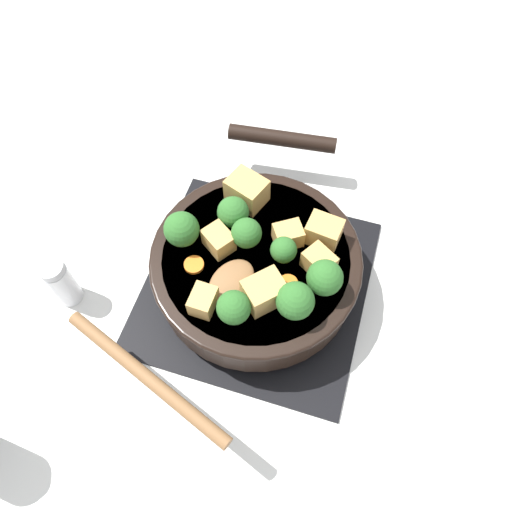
# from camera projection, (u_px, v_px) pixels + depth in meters

# --- Properties ---
(ground_plane) EXTENTS (2.40, 2.40, 0.00)m
(ground_plane) POSITION_uv_depth(u_px,v_px,m) (256.00, 286.00, 0.72)
(ground_plane) COLOR silver
(front_burner_grate) EXTENTS (0.31, 0.31, 0.03)m
(front_burner_grate) POSITION_uv_depth(u_px,v_px,m) (256.00, 282.00, 0.71)
(front_burner_grate) COLOR black
(front_burner_grate) RESTS_ON ground_plane
(skillet_pan) EXTENTS (0.38, 0.28, 0.06)m
(skillet_pan) POSITION_uv_depth(u_px,v_px,m) (256.00, 264.00, 0.67)
(skillet_pan) COLOR black
(skillet_pan) RESTS_ON front_burner_grate
(wooden_spoon) EXTENTS (0.23, 0.23, 0.02)m
(wooden_spoon) POSITION_uv_depth(u_px,v_px,m) (185.00, 333.00, 0.59)
(wooden_spoon) COLOR brown
(wooden_spoon) RESTS_ON skillet_pan
(tofu_cube_center_large) EXTENTS (0.04, 0.05, 0.03)m
(tofu_cube_center_large) POSITION_uv_depth(u_px,v_px,m) (288.00, 235.00, 0.65)
(tofu_cube_center_large) COLOR tan
(tofu_cube_center_large) RESTS_ON skillet_pan
(tofu_cube_near_handle) EXTENTS (0.04, 0.03, 0.03)m
(tofu_cube_near_handle) POSITION_uv_depth(u_px,v_px,m) (203.00, 301.00, 0.60)
(tofu_cube_near_handle) COLOR tan
(tofu_cube_near_handle) RESTS_ON skillet_pan
(tofu_cube_east_chunk) EXTENTS (0.05, 0.05, 0.03)m
(tofu_cube_east_chunk) POSITION_uv_depth(u_px,v_px,m) (217.00, 243.00, 0.64)
(tofu_cube_east_chunk) COLOR tan
(tofu_cube_east_chunk) RESTS_ON skillet_pan
(tofu_cube_west_chunk) EXTENTS (0.06, 0.06, 0.04)m
(tofu_cube_west_chunk) POSITION_uv_depth(u_px,v_px,m) (264.00, 292.00, 0.60)
(tofu_cube_west_chunk) COLOR tan
(tofu_cube_west_chunk) RESTS_ON skillet_pan
(tofu_cube_back_piece) EXTENTS (0.05, 0.06, 0.04)m
(tofu_cube_back_piece) POSITION_uv_depth(u_px,v_px,m) (247.00, 191.00, 0.67)
(tofu_cube_back_piece) COLOR tan
(tofu_cube_back_piece) RESTS_ON skillet_pan
(tofu_cube_front_piece) EXTENTS (0.04, 0.05, 0.03)m
(tofu_cube_front_piece) POSITION_uv_depth(u_px,v_px,m) (324.00, 232.00, 0.64)
(tofu_cube_front_piece) COLOR tan
(tofu_cube_front_piece) RESTS_ON skillet_pan
(tofu_cube_mid_small) EXTENTS (0.05, 0.05, 0.03)m
(tofu_cube_mid_small) POSITION_uv_depth(u_px,v_px,m) (319.00, 262.00, 0.62)
(tofu_cube_mid_small) COLOR tan
(tofu_cube_mid_small) RESTS_ON skillet_pan
(broccoli_floret_near_spoon) EXTENTS (0.04, 0.04, 0.05)m
(broccoli_floret_near_spoon) POSITION_uv_depth(u_px,v_px,m) (325.00, 278.00, 0.60)
(broccoli_floret_near_spoon) COLOR #709956
(broccoli_floret_near_spoon) RESTS_ON skillet_pan
(broccoli_floret_center_top) EXTENTS (0.03, 0.03, 0.04)m
(broccoli_floret_center_top) POSITION_uv_depth(u_px,v_px,m) (284.00, 250.00, 0.62)
(broccoli_floret_center_top) COLOR #709956
(broccoli_floret_center_top) RESTS_ON skillet_pan
(broccoli_floret_east_rim) EXTENTS (0.04, 0.04, 0.05)m
(broccoli_floret_east_rim) POSITION_uv_depth(u_px,v_px,m) (246.00, 233.00, 0.63)
(broccoli_floret_east_rim) COLOR #709956
(broccoli_floret_east_rim) RESTS_ON skillet_pan
(broccoli_floret_west_rim) EXTENTS (0.04, 0.04, 0.05)m
(broccoli_floret_west_rim) POSITION_uv_depth(u_px,v_px,m) (233.00, 212.00, 0.65)
(broccoli_floret_west_rim) COLOR #709956
(broccoli_floret_west_rim) RESTS_ON skillet_pan
(broccoli_floret_north_edge) EXTENTS (0.04, 0.04, 0.05)m
(broccoli_floret_north_edge) POSITION_uv_depth(u_px,v_px,m) (236.00, 308.00, 0.58)
(broccoli_floret_north_edge) COLOR #709956
(broccoli_floret_north_edge) RESTS_ON skillet_pan
(broccoli_floret_south_cluster) EXTENTS (0.05, 0.05, 0.05)m
(broccoli_floret_south_cluster) POSITION_uv_depth(u_px,v_px,m) (182.00, 229.00, 0.63)
(broccoli_floret_south_cluster) COLOR #709956
(broccoli_floret_south_cluster) RESTS_ON skillet_pan
(broccoli_floret_mid_floret) EXTENTS (0.05, 0.05, 0.05)m
(broccoli_floret_mid_floret) POSITION_uv_depth(u_px,v_px,m) (295.00, 301.00, 0.58)
(broccoli_floret_mid_floret) COLOR #709956
(broccoli_floret_mid_floret) RESTS_ON skillet_pan
(carrot_slice_orange_thin) EXTENTS (0.03, 0.03, 0.01)m
(carrot_slice_orange_thin) POSITION_uv_depth(u_px,v_px,m) (194.00, 265.00, 0.64)
(carrot_slice_orange_thin) COLOR orange
(carrot_slice_orange_thin) RESTS_ON skillet_pan
(carrot_slice_near_center) EXTENTS (0.02, 0.02, 0.01)m
(carrot_slice_near_center) POSITION_uv_depth(u_px,v_px,m) (288.00, 283.00, 0.62)
(carrot_slice_near_center) COLOR orange
(carrot_slice_near_center) RESTS_ON skillet_pan
(salt_shaker) EXTENTS (0.04, 0.04, 0.09)m
(salt_shaker) POSITION_uv_depth(u_px,v_px,m) (61.00, 282.00, 0.68)
(salt_shaker) COLOR white
(salt_shaker) RESTS_ON ground_plane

